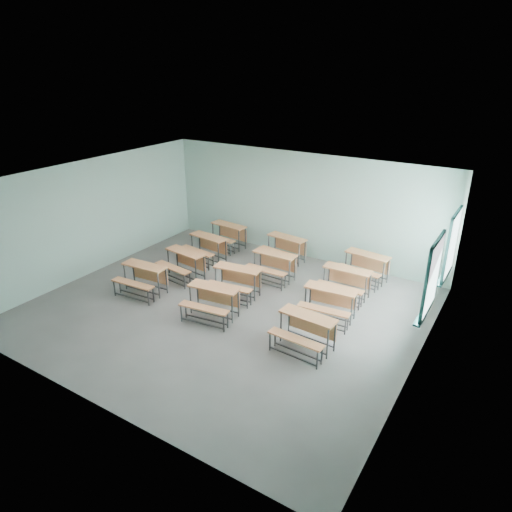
# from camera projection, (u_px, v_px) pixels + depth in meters

# --- Properties ---
(room) EXTENTS (9.04, 8.04, 3.24)m
(room) POSITION_uv_depth(u_px,v_px,m) (228.00, 249.00, 10.58)
(room) COLOR slate
(room) RESTS_ON ground
(desk_unit_r0c0) EXTENTS (1.27, 0.90, 0.76)m
(desk_unit_r0c0) POSITION_uv_depth(u_px,v_px,m) (142.00, 275.00, 11.79)
(desk_unit_r0c0) COLOR #C47646
(desk_unit_r0c0) RESTS_ON ground
(desk_unit_r0c1) EXTENTS (1.31, 0.97, 0.76)m
(desk_unit_r0c1) POSITION_uv_depth(u_px,v_px,m) (212.00, 298.00, 10.66)
(desk_unit_r0c1) COLOR #C47646
(desk_unit_r0c1) RESTS_ON ground
(desk_unit_r0c2) EXTENTS (1.27, 0.89, 0.76)m
(desk_unit_r0c2) POSITION_uv_depth(u_px,v_px,m) (305.00, 328.00, 9.48)
(desk_unit_r0c2) COLOR #C47646
(desk_unit_r0c2) RESTS_ON ground
(desk_unit_r1c0) EXTENTS (1.31, 0.97, 0.76)m
(desk_unit_r1c0) POSITION_uv_depth(u_px,v_px,m) (183.00, 261.00, 12.64)
(desk_unit_r1c0) COLOR #C47646
(desk_unit_r1c0) RESTS_ON ground
(desk_unit_r1c1) EXTENTS (1.31, 0.96, 0.76)m
(desk_unit_r1c1) POSITION_uv_depth(u_px,v_px,m) (236.00, 278.00, 11.64)
(desk_unit_r1c1) COLOR #C47646
(desk_unit_r1c1) RESTS_ON ground
(desk_unit_r1c2) EXTENTS (1.28, 0.92, 0.76)m
(desk_unit_r1c2) POSITION_uv_depth(u_px,v_px,m) (329.00, 300.00, 10.59)
(desk_unit_r1c2) COLOR #C47646
(desk_unit_r1c2) RESTS_ON ground
(desk_unit_r2c0) EXTENTS (1.31, 0.96, 0.76)m
(desk_unit_r2c0) POSITION_uv_depth(u_px,v_px,m) (206.00, 245.00, 13.73)
(desk_unit_r2c0) COLOR #C47646
(desk_unit_r2c0) RESTS_ON ground
(desk_unit_r2c1) EXTENTS (1.23, 0.83, 0.76)m
(desk_unit_r2c1) POSITION_uv_depth(u_px,v_px,m) (273.00, 263.00, 12.52)
(desk_unit_r2c1) COLOR #C47646
(desk_unit_r2c1) RESTS_ON ground
(desk_unit_r2c2) EXTENTS (1.23, 0.83, 0.76)m
(desk_unit_r2c2) POSITION_uv_depth(u_px,v_px,m) (345.00, 279.00, 11.59)
(desk_unit_r2c2) COLOR #C47646
(desk_unit_r2c2) RESTS_ON ground
(desk_unit_r3c0) EXTENTS (1.30, 0.95, 0.76)m
(desk_unit_r3c0) POSITION_uv_depth(u_px,v_px,m) (227.00, 233.00, 14.71)
(desk_unit_r3c0) COLOR #C47646
(desk_unit_r3c0) RESTS_ON ground
(desk_unit_r3c1) EXTENTS (1.31, 0.97, 0.76)m
(desk_unit_r3c1) POSITION_uv_depth(u_px,v_px,m) (285.00, 246.00, 13.68)
(desk_unit_r3c1) COLOR #C47646
(desk_unit_r3c1) RESTS_ON ground
(desk_unit_r3c2) EXTENTS (1.31, 0.97, 0.76)m
(desk_unit_r3c2) POSITION_uv_depth(u_px,v_px,m) (365.00, 264.00, 12.46)
(desk_unit_r3c2) COLOR #C47646
(desk_unit_r3c2) RESTS_ON ground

